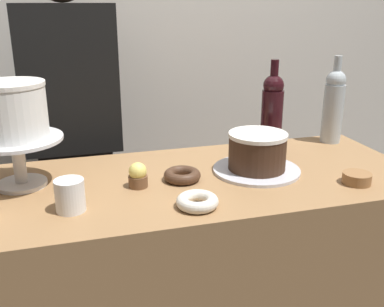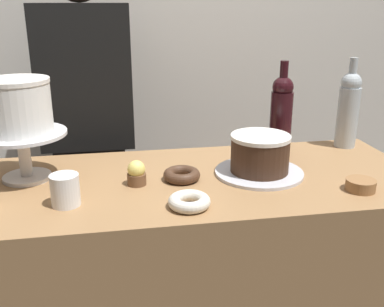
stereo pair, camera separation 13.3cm
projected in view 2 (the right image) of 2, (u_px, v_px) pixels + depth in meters
name	position (u px, v px, depth m)	size (l,w,h in m)	color
back_wall	(159.00, 26.00, 2.03)	(6.00, 0.05, 2.60)	silver
display_counter	(192.00, 301.00, 1.50)	(1.43, 0.59, 0.89)	#997047
cake_stand_pedestal	(24.00, 147.00, 1.32)	(0.26, 0.26, 0.15)	silver
white_layer_cake	(18.00, 106.00, 1.28)	(0.19, 0.19, 0.16)	white
silver_serving_platter	(259.00, 173.00, 1.39)	(0.28, 0.28, 0.01)	silver
chocolate_round_cake	(260.00, 153.00, 1.37)	(0.18, 0.18, 0.12)	#3D2619
wine_bottle_clear	(348.00, 108.00, 1.61)	(0.08, 0.08, 0.33)	#B2BCC1
wine_bottle_dark_red	(281.00, 114.00, 1.53)	(0.08, 0.08, 0.33)	black
cupcake_lemon	(136.00, 173.00, 1.30)	(0.06, 0.06, 0.07)	brown
donut_sugar	(189.00, 201.00, 1.16)	(0.11, 0.11, 0.03)	silver
donut_chocolate	(182.00, 175.00, 1.34)	(0.11, 0.11, 0.03)	#472D1E
cookie_stack	(361.00, 185.00, 1.26)	(0.08, 0.08, 0.03)	olive
coffee_cup_ceramic	(65.00, 190.00, 1.17)	(0.08, 0.08, 0.08)	white
barista_figure	(90.00, 146.00, 1.84)	(0.36, 0.22, 1.60)	black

